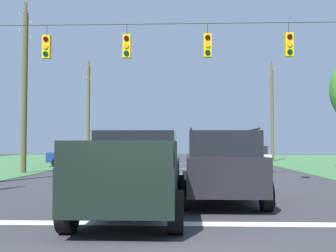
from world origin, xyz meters
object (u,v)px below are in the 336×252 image
(distant_car_far_parked, at_px, (134,157))
(distant_car_crossing_white, at_px, (253,158))
(suv_black, at_px, (221,164))
(distant_car_oncoming, at_px, (78,156))
(pickup_truck, at_px, (135,173))
(overhead_signal_span, at_px, (170,86))
(utility_pole_far_left, at_px, (88,111))
(utility_pole_mid_left, at_px, (25,88))
(utility_pole_far_right, at_px, (272,113))

(distant_car_far_parked, bearing_deg, distant_car_crossing_white, -10.87)
(suv_black, bearing_deg, distant_car_oncoming, 116.14)
(distant_car_crossing_white, bearing_deg, pickup_truck, -108.75)
(overhead_signal_span, distance_m, distant_car_far_parked, 11.77)
(pickup_truck, xyz_separation_m, utility_pole_far_left, (-7.84, 28.53, 3.83))
(utility_pole_mid_left, bearing_deg, overhead_signal_span, -36.86)
(suv_black, relative_size, utility_pole_far_right, 0.50)
(overhead_signal_span, distance_m, utility_pole_mid_left, 10.58)
(suv_black, xyz_separation_m, distant_car_crossing_white, (3.32, 14.01, -0.27))
(distant_car_oncoming, distance_m, distant_car_far_parked, 4.95)
(utility_pole_far_right, xyz_separation_m, utility_pole_mid_left, (-17.53, -16.47, 0.16))
(suv_black, bearing_deg, utility_pole_far_left, 110.89)
(utility_pole_far_left, bearing_deg, suv_black, -69.11)
(utility_pole_far_left, bearing_deg, distant_car_oncoming, -81.28)
(distant_car_crossing_white, bearing_deg, utility_pole_far_left, 137.38)
(overhead_signal_span, distance_m, distant_car_oncoming, 15.43)
(pickup_truck, bearing_deg, distant_car_oncoming, 108.08)
(distant_car_oncoming, height_order, utility_pole_far_left, utility_pole_far_left)
(pickup_truck, height_order, distant_car_far_parked, pickup_truck)
(utility_pole_mid_left, bearing_deg, suv_black, -47.16)
(suv_black, height_order, distant_car_far_parked, suv_black)
(distant_car_crossing_white, bearing_deg, distant_car_oncoming, 162.58)
(distant_car_crossing_white, height_order, utility_pole_far_left, utility_pole_far_left)
(distant_car_far_parked, bearing_deg, suv_black, -74.29)
(utility_pole_far_right, bearing_deg, overhead_signal_span, -111.75)
(overhead_signal_span, distance_m, pickup_truck, 7.39)
(distant_car_crossing_white, distance_m, utility_pole_far_right, 14.44)
(utility_pole_far_right, bearing_deg, utility_pole_far_left, -176.78)
(suv_black, distance_m, distant_car_crossing_white, 14.40)
(distant_car_far_parked, bearing_deg, overhead_signal_span, -75.91)
(overhead_signal_span, distance_m, utility_pole_far_right, 24.55)
(distant_car_far_parked, xyz_separation_m, utility_pole_far_left, (-5.68, 10.82, 4.01))
(pickup_truck, distance_m, distant_car_far_parked, 17.85)
(suv_black, relative_size, utility_pole_far_left, 0.50)
(utility_pole_mid_left, bearing_deg, utility_pole_far_right, 43.21)
(distant_car_crossing_white, height_order, distant_car_far_parked, same)
(utility_pole_far_right, distance_m, utility_pole_far_left, 17.57)
(pickup_truck, relative_size, distant_car_crossing_white, 1.22)
(distant_car_oncoming, distance_m, utility_pole_far_left, 9.50)
(distant_car_oncoming, height_order, utility_pole_far_right, utility_pole_far_right)
(distant_car_oncoming, relative_size, utility_pole_mid_left, 0.46)
(overhead_signal_span, bearing_deg, utility_pole_far_left, 111.16)
(overhead_signal_span, xyz_separation_m, utility_pole_far_left, (-8.44, 21.81, 0.82))
(distant_car_crossing_white, height_order, distant_car_oncoming, same)
(distant_car_crossing_white, xyz_separation_m, distant_car_oncoming, (-12.05, 3.78, 0.00))
(overhead_signal_span, relative_size, distant_car_crossing_white, 3.67)
(utility_pole_mid_left, bearing_deg, utility_pole_far_left, 90.02)
(pickup_truck, relative_size, distant_car_oncoming, 1.22)
(overhead_signal_span, bearing_deg, utility_pole_mid_left, 143.14)
(pickup_truck, relative_size, utility_pole_mid_left, 0.56)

